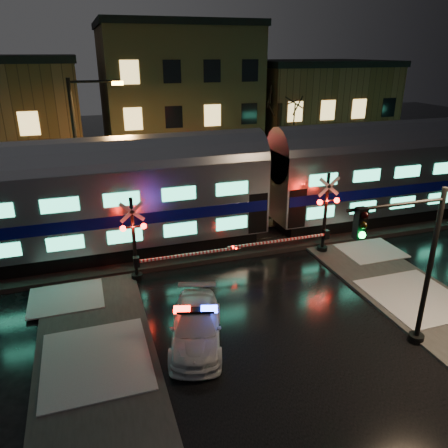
{
  "coord_description": "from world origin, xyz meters",
  "views": [
    {
      "loc": [
        -6.11,
        -15.64,
        9.79
      ],
      "look_at": [
        -0.2,
        2.5,
        2.2
      ],
      "focal_mm": 35.0,
      "sensor_mm": 36.0,
      "label": 1
    }
  ],
  "objects_px": {
    "crossing_signal_left": "(143,247)",
    "traffic_light": "(408,270)",
    "streetlight": "(82,148)",
    "police_car": "(196,326)",
    "crossing_signal_right": "(319,222)"
  },
  "relations": [
    {
      "from": "crossing_signal_left",
      "to": "traffic_light",
      "type": "distance_m",
      "value": 10.97
    },
    {
      "from": "crossing_signal_left",
      "to": "streetlight",
      "type": "height_order",
      "value": "streetlight"
    },
    {
      "from": "police_car",
      "to": "crossing_signal_left",
      "type": "relative_size",
      "value": 0.84
    },
    {
      "from": "traffic_light",
      "to": "streetlight",
      "type": "distance_m",
      "value": 17.48
    },
    {
      "from": "police_car",
      "to": "streetlight",
      "type": "relative_size",
      "value": 0.55
    },
    {
      "from": "police_car",
      "to": "streetlight",
      "type": "height_order",
      "value": "streetlight"
    },
    {
      "from": "police_car",
      "to": "traffic_light",
      "type": "distance_m",
      "value": 7.49
    },
    {
      "from": "streetlight",
      "to": "traffic_light",
      "type": "bearing_deg",
      "value": -55.81
    },
    {
      "from": "crossing_signal_right",
      "to": "traffic_light",
      "type": "height_order",
      "value": "traffic_light"
    },
    {
      "from": "crossing_signal_right",
      "to": "streetlight",
      "type": "relative_size",
      "value": 0.7
    },
    {
      "from": "crossing_signal_right",
      "to": "crossing_signal_left",
      "type": "height_order",
      "value": "crossing_signal_right"
    },
    {
      "from": "crossing_signal_left",
      "to": "streetlight",
      "type": "xyz_separation_m",
      "value": [
        -2.08,
        6.7,
        3.28
      ]
    },
    {
      "from": "streetlight",
      "to": "police_car",
      "type": "bearing_deg",
      "value": -75.18
    },
    {
      "from": "crossing_signal_right",
      "to": "crossing_signal_left",
      "type": "relative_size",
      "value": 1.07
    },
    {
      "from": "police_car",
      "to": "crossing_signal_right",
      "type": "relative_size",
      "value": 0.79
    }
  ]
}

